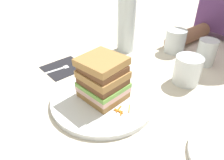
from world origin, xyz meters
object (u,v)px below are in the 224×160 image
at_px(empty_tumbler_0, 206,52).
at_px(main_plate, 104,98).
at_px(sandwich, 103,79).
at_px(juice_glass, 187,71).
at_px(fork, 58,69).
at_px(napkin_dark, 64,67).
at_px(water_bottle, 127,19).
at_px(knife, 145,140).
at_px(empty_tumbler_1, 175,41).

bearing_deg(empty_tumbler_0, main_plate, -99.31).
distance_m(sandwich, juice_glass, 0.27).
bearing_deg(fork, sandwich, 5.11).
relative_size(sandwich, fork, 0.74).
height_order(napkin_dark, water_bottle, water_bottle).
xyz_separation_m(main_plate, knife, (0.17, -0.01, -0.01)).
bearing_deg(fork, main_plate, 5.03).
height_order(napkin_dark, juice_glass, juice_glass).
bearing_deg(juice_glass, knife, -73.62).
xyz_separation_m(sandwich, empty_tumbler_0, (0.07, 0.40, -0.02)).
bearing_deg(fork, water_bottle, 83.26).
height_order(napkin_dark, fork, fork).
bearing_deg(knife, empty_tumbler_1, 119.14).
bearing_deg(empty_tumbler_0, juice_glass, -80.58).
relative_size(juice_glass, empty_tumbler_0, 0.96).
bearing_deg(sandwich, water_bottle, 126.47).
bearing_deg(juice_glass, sandwich, -110.20).
bearing_deg(napkin_dark, main_plate, -0.59).
bearing_deg(fork, empty_tumbler_1, 68.42).
bearing_deg(water_bottle, main_plate, -53.43).
xyz_separation_m(sandwich, fork, (-0.23, -0.02, -0.06)).
height_order(juice_glass, water_bottle, water_bottle).
distance_m(knife, empty_tumbler_0, 0.43).
bearing_deg(main_plate, sandwich, 164.60).
distance_m(water_bottle, empty_tumbler_1, 0.21).
distance_m(main_plate, water_bottle, 0.34).
xyz_separation_m(juice_glass, water_bottle, (-0.28, 0.01, 0.08)).
distance_m(fork, knife, 0.39).
xyz_separation_m(juice_glass, empty_tumbler_0, (-0.02, 0.15, 0.00)).
relative_size(napkin_dark, juice_glass, 1.50).
height_order(sandwich, juice_glass, sandwich).
bearing_deg(napkin_dark, sandwich, -0.53).
relative_size(juice_glass, water_bottle, 0.31).
relative_size(fork, empty_tumbler_1, 1.91).
distance_m(sandwich, water_bottle, 0.33).
bearing_deg(water_bottle, knife, -37.36).
xyz_separation_m(napkin_dark, water_bottle, (0.03, 0.26, 0.12)).
bearing_deg(juice_glass, empty_tumbler_0, 99.42).
bearing_deg(main_plate, napkin_dark, 179.41).
relative_size(knife, water_bottle, 0.73).
relative_size(water_bottle, empty_tumbler_1, 3.16).
bearing_deg(empty_tumbler_1, sandwich, -81.23).
bearing_deg(knife, juice_glass, 106.38).
height_order(knife, juice_glass, juice_glass).
bearing_deg(sandwich, napkin_dark, 179.47).
relative_size(sandwich, empty_tumbler_0, 1.40).
distance_m(juice_glass, empty_tumbler_0, 0.15).
bearing_deg(napkin_dark, empty_tumbler_0, 53.73).
bearing_deg(fork, empty_tumbler_0, 55.06).
distance_m(main_plate, napkin_dark, 0.22).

